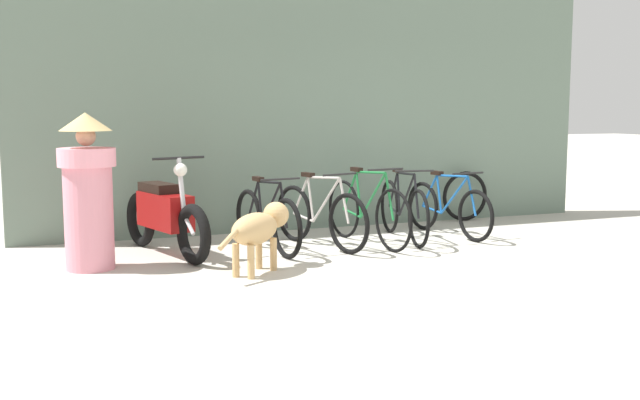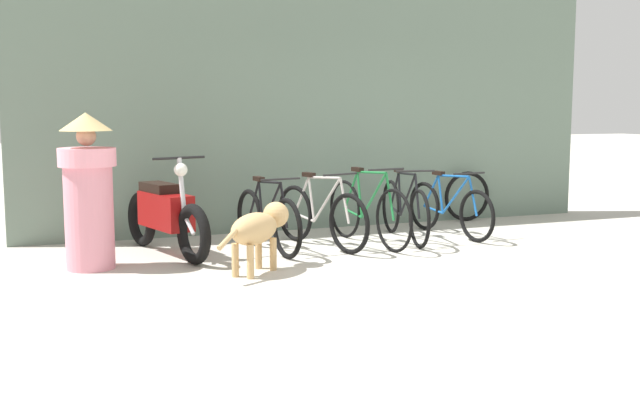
{
  "view_description": "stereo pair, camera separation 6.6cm",
  "coord_description": "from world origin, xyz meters",
  "px_view_note": "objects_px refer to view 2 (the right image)",
  "views": [
    {
      "loc": [
        -3.66,
        -6.04,
        1.59
      ],
      "look_at": [
        -0.89,
        0.98,
        0.65
      ],
      "focal_mm": 42.0,
      "sensor_mm": 36.0,
      "label": 1
    },
    {
      "loc": [
        -3.6,
        -6.07,
        1.59
      ],
      "look_at": [
        -0.89,
        0.98,
        0.65
      ],
      "focal_mm": 42.0,
      "sensor_mm": 36.0,
      "label": 2
    }
  ],
  "objects_px": {
    "spare_tire_left": "(467,196)",
    "motorcycle": "(166,215)",
    "bicycle_2": "(368,212)",
    "bicycle_3": "(404,210)",
    "bicycle_4": "(449,209)",
    "person_in_robes": "(88,189)",
    "bicycle_0": "(267,221)",
    "bicycle_1": "(321,216)",
    "stray_dog": "(259,228)"
  },
  "relations": [
    {
      "from": "bicycle_1",
      "to": "motorcycle",
      "type": "bearing_deg",
      "value": -112.81
    },
    {
      "from": "person_in_robes",
      "to": "bicycle_2",
      "type": "bearing_deg",
      "value": 178.05
    },
    {
      "from": "person_in_robes",
      "to": "motorcycle",
      "type": "bearing_deg",
      "value": -157.59
    },
    {
      "from": "bicycle_1",
      "to": "bicycle_4",
      "type": "bearing_deg",
      "value": 78.48
    },
    {
      "from": "bicycle_3",
      "to": "stray_dog",
      "type": "xyz_separation_m",
      "value": [
        -2.12,
        -1.07,
        0.07
      ]
    },
    {
      "from": "bicycle_4",
      "to": "stray_dog",
      "type": "distance_m",
      "value": 3.01
    },
    {
      "from": "bicycle_0",
      "to": "spare_tire_left",
      "type": "bearing_deg",
      "value": 100.64
    },
    {
      "from": "stray_dog",
      "to": "person_in_robes",
      "type": "bearing_deg",
      "value": 112.26
    },
    {
      "from": "bicycle_4",
      "to": "motorcycle",
      "type": "xyz_separation_m",
      "value": [
        -3.49,
        0.04,
        0.1
      ]
    },
    {
      "from": "bicycle_1",
      "to": "bicycle_0",
      "type": "bearing_deg",
      "value": -105.67
    },
    {
      "from": "bicycle_4",
      "to": "person_in_robes",
      "type": "relative_size",
      "value": 1.08
    },
    {
      "from": "bicycle_4",
      "to": "person_in_robes",
      "type": "xyz_separation_m",
      "value": [
        -4.3,
        -0.4,
        0.45
      ]
    },
    {
      "from": "bicycle_0",
      "to": "bicycle_3",
      "type": "relative_size",
      "value": 0.92
    },
    {
      "from": "person_in_robes",
      "to": "spare_tire_left",
      "type": "relative_size",
      "value": 2.19
    },
    {
      "from": "bicycle_2",
      "to": "motorcycle",
      "type": "relative_size",
      "value": 0.94
    },
    {
      "from": "bicycle_1",
      "to": "bicycle_2",
      "type": "distance_m",
      "value": 0.58
    },
    {
      "from": "stray_dog",
      "to": "bicycle_4",
      "type": "bearing_deg",
      "value": -19.5
    },
    {
      "from": "bicycle_2",
      "to": "stray_dog",
      "type": "distance_m",
      "value": 1.86
    },
    {
      "from": "bicycle_1",
      "to": "spare_tire_left",
      "type": "bearing_deg",
      "value": 96.62
    },
    {
      "from": "bicycle_2",
      "to": "spare_tire_left",
      "type": "relative_size",
      "value": 2.52
    },
    {
      "from": "stray_dog",
      "to": "bicycle_3",
      "type": "bearing_deg",
      "value": -15.03
    },
    {
      "from": "bicycle_0",
      "to": "motorcycle",
      "type": "height_order",
      "value": "motorcycle"
    },
    {
      "from": "motorcycle",
      "to": "person_in_robes",
      "type": "height_order",
      "value": "person_in_robes"
    },
    {
      "from": "spare_tire_left",
      "to": "motorcycle",
      "type": "bearing_deg",
      "value": -168.04
    },
    {
      "from": "bicycle_3",
      "to": "bicycle_4",
      "type": "xyz_separation_m",
      "value": [
        0.66,
        0.07,
        -0.03
      ]
    },
    {
      "from": "bicycle_3",
      "to": "bicycle_4",
      "type": "height_order",
      "value": "bicycle_3"
    },
    {
      "from": "bicycle_4",
      "to": "bicycle_0",
      "type": "bearing_deg",
      "value": -93.62
    },
    {
      "from": "bicycle_0",
      "to": "stray_dog",
      "type": "bearing_deg",
      "value": -29.64
    },
    {
      "from": "motorcycle",
      "to": "stray_dog",
      "type": "xyz_separation_m",
      "value": [
        0.7,
        -1.18,
        0.0
      ]
    },
    {
      "from": "motorcycle",
      "to": "stray_dog",
      "type": "bearing_deg",
      "value": 15.02
    },
    {
      "from": "bicycle_2",
      "to": "bicycle_3",
      "type": "distance_m",
      "value": 0.54
    },
    {
      "from": "bicycle_4",
      "to": "person_in_robes",
      "type": "distance_m",
      "value": 4.35
    },
    {
      "from": "bicycle_2",
      "to": "motorcycle",
      "type": "xyz_separation_m",
      "value": [
        -2.29,
        0.23,
        0.05
      ]
    },
    {
      "from": "bicycle_2",
      "to": "bicycle_3",
      "type": "xyz_separation_m",
      "value": [
        0.53,
        0.11,
        -0.02
      ]
    },
    {
      "from": "bicycle_4",
      "to": "person_in_robes",
      "type": "height_order",
      "value": "person_in_robes"
    },
    {
      "from": "person_in_robes",
      "to": "stray_dog",
      "type": "bearing_deg",
      "value": 148.1
    },
    {
      "from": "bicycle_2",
      "to": "person_in_robes",
      "type": "distance_m",
      "value": 3.14
    },
    {
      "from": "bicycle_4",
      "to": "bicycle_2",
      "type": "bearing_deg",
      "value": -88.67
    },
    {
      "from": "person_in_robes",
      "to": "bicycle_3",
      "type": "bearing_deg",
      "value": 179.25
    },
    {
      "from": "bicycle_2",
      "to": "person_in_robes",
      "type": "bearing_deg",
      "value": -93.21
    },
    {
      "from": "spare_tire_left",
      "to": "bicycle_4",
      "type": "bearing_deg",
      "value": -131.72
    },
    {
      "from": "bicycle_0",
      "to": "bicycle_2",
      "type": "distance_m",
      "value": 1.21
    },
    {
      "from": "bicycle_2",
      "to": "bicycle_1",
      "type": "bearing_deg",
      "value": -100.39
    },
    {
      "from": "bicycle_0",
      "to": "spare_tire_left",
      "type": "distance_m",
      "value": 3.45
    },
    {
      "from": "bicycle_4",
      "to": "motorcycle",
      "type": "bearing_deg",
      "value": -98.09
    },
    {
      "from": "bicycle_4",
      "to": "spare_tire_left",
      "type": "xyz_separation_m",
      "value": [
        0.86,
        0.97,
        0.01
      ]
    },
    {
      "from": "person_in_robes",
      "to": "spare_tire_left",
      "type": "distance_m",
      "value": 5.36
    },
    {
      "from": "bicycle_0",
      "to": "bicycle_4",
      "type": "xyz_separation_m",
      "value": [
        2.4,
        0.16,
        -0.01
      ]
    },
    {
      "from": "bicycle_1",
      "to": "motorcycle",
      "type": "relative_size",
      "value": 0.86
    },
    {
      "from": "bicycle_0",
      "to": "stray_dog",
      "type": "distance_m",
      "value": 1.06
    }
  ]
}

